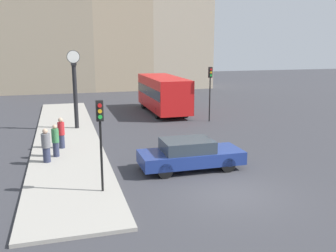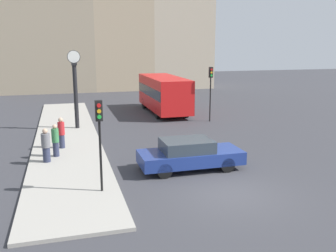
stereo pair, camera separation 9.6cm
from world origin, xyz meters
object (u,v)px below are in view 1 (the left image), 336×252
object	(u,v)px
sedan_car	(190,154)
street_clock	(75,89)
bus_distant	(163,92)
traffic_light_near	(100,127)
pedestrian_red_top	(61,133)
pedestrian_green_hoodie	(55,141)
pedestrian_grey_jacket	(46,146)
traffic_light_far	(210,83)

from	to	relation	value
sedan_car	street_clock	distance (m)	10.81
bus_distant	traffic_light_near	xyz separation A→B (m)	(-6.77, -16.01, 0.95)
bus_distant	pedestrian_red_top	distance (m)	12.48
pedestrian_green_hoodie	street_clock	bearing A→B (deg)	78.48
traffic_light_near	pedestrian_grey_jacket	size ratio (longest dim) A/B	2.15
pedestrian_red_top	traffic_light_near	bearing A→B (deg)	-77.90
sedan_car	traffic_light_near	size ratio (longest dim) A/B	1.34
bus_distant	street_clock	bearing A→B (deg)	-147.53
traffic_light_near	bus_distant	bearing A→B (deg)	67.06
bus_distant	pedestrian_green_hoodie	xyz separation A→B (m)	(-8.48, -10.89, -0.74)
traffic_light_far	bus_distant	bearing A→B (deg)	118.12
traffic_light_far	pedestrian_red_top	distance (m)	11.81
sedan_car	pedestrian_green_hoodie	bearing A→B (deg)	150.68
traffic_light_near	pedestrian_grey_jacket	distance (m)	5.10
pedestrian_green_hoodie	traffic_light_near	bearing A→B (deg)	-71.52
traffic_light_near	pedestrian_red_top	distance (m)	6.98
sedan_car	pedestrian_red_top	bearing A→B (deg)	139.20
traffic_light_near	pedestrian_red_top	xyz separation A→B (m)	(-1.42, 6.63, -1.67)
street_clock	traffic_light_far	bearing A→B (deg)	1.33
bus_distant	pedestrian_grey_jacket	distance (m)	14.72
sedan_car	traffic_light_near	bearing A→B (deg)	-156.11
sedan_car	pedestrian_red_top	world-z (taller)	pedestrian_red_top
sedan_car	street_clock	bearing A→B (deg)	115.40
street_clock	pedestrian_red_top	world-z (taller)	street_clock
bus_distant	street_clock	size ratio (longest dim) A/B	1.56
traffic_light_near	street_clock	distance (m)	11.44
bus_distant	traffic_light_far	world-z (taller)	traffic_light_far
traffic_light_far	street_clock	bearing A→B (deg)	-178.67
traffic_light_near	traffic_light_far	size ratio (longest dim) A/B	0.88
traffic_light_near	pedestrian_grey_jacket	world-z (taller)	traffic_light_near
traffic_light_near	traffic_light_far	bearing A→B (deg)	52.00
sedan_car	pedestrian_green_hoodie	size ratio (longest dim) A/B	2.88
street_clock	pedestrian_green_hoodie	world-z (taller)	street_clock
traffic_light_far	street_clock	world-z (taller)	street_clock
pedestrian_red_top	pedestrian_grey_jacket	bearing A→B (deg)	-106.94
traffic_light_near	pedestrian_green_hoodie	size ratio (longest dim) A/B	2.15
bus_distant	traffic_light_near	size ratio (longest dim) A/B	2.28
sedan_car	traffic_light_near	world-z (taller)	traffic_light_near
traffic_light_near	street_clock	size ratio (longest dim) A/B	0.69
street_clock	pedestrian_grey_jacket	bearing A→B (deg)	-103.47
traffic_light_near	street_clock	xyz separation A→B (m)	(-0.42, 11.43, 0.08)
sedan_car	pedestrian_red_top	size ratio (longest dim) A/B	2.82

